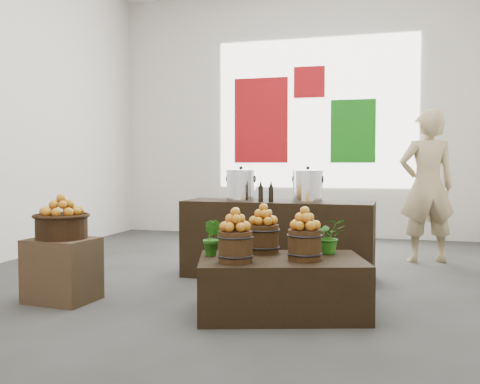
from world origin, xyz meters
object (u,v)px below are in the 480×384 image
(display_table, at_px, (281,286))
(counter, at_px, (278,239))
(crate, at_px, (62,270))
(wicker_basket, at_px, (62,227))
(stock_pot_left, at_px, (241,186))
(shopper, at_px, (427,186))
(stock_pot_center, at_px, (308,187))

(display_table, relative_size, counter, 0.65)
(counter, bearing_deg, display_table, -76.29)
(crate, xyz_separation_m, counter, (1.59, 1.45, 0.13))
(crate, distance_m, wicker_basket, 0.37)
(stock_pot_left, xyz_separation_m, shopper, (1.95, 1.31, -0.04))
(counter, relative_size, stock_pot_left, 6.47)
(display_table, relative_size, stock_pot_center, 4.24)
(counter, xyz_separation_m, stock_pot_left, (-0.40, 0.01, 0.55))
(counter, bearing_deg, stock_pot_center, -0.00)
(stock_pot_center, bearing_deg, counter, 178.95)
(display_table, bearing_deg, crate, 167.23)
(shopper, bearing_deg, wicker_basket, 25.10)
(counter, relative_size, stock_pot_center, 6.47)
(display_table, relative_size, stock_pot_left, 4.24)
(shopper, bearing_deg, stock_pot_left, 17.72)
(display_table, height_order, stock_pot_center, stock_pot_center)
(display_table, bearing_deg, stock_pot_left, 101.13)
(wicker_basket, xyz_separation_m, counter, (1.59, 1.45, -0.24))
(counter, bearing_deg, wicker_basket, -136.66)
(counter, height_order, stock_pot_center, stock_pot_center)
(crate, distance_m, counter, 2.15)
(stock_pot_left, relative_size, shopper, 0.17)
(wicker_basket, relative_size, shopper, 0.24)
(display_table, bearing_deg, shopper, 48.25)
(crate, relative_size, stock_pot_left, 1.80)
(shopper, bearing_deg, stock_pot_center, 30.69)
(stock_pot_left, bearing_deg, display_table, -62.40)
(display_table, distance_m, stock_pot_center, 1.51)
(crate, bearing_deg, stock_pot_center, 37.17)
(stock_pot_center, bearing_deg, shopper, 47.01)
(counter, distance_m, stock_pot_left, 0.68)
(stock_pot_center, bearing_deg, stock_pot_left, 178.95)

